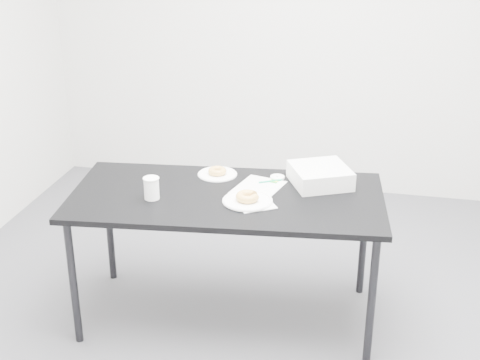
% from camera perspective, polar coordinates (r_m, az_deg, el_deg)
% --- Properties ---
extents(floor, '(4.00, 4.00, 0.00)m').
position_cam_1_polar(floor, '(3.79, 1.08, -12.40)').
color(floor, '#46464B').
rests_on(floor, ground).
extents(wall_back, '(4.00, 0.02, 2.70)m').
position_cam_1_polar(wall_back, '(5.13, 5.66, 13.49)').
color(wall_back, silver).
rests_on(wall_back, floor).
extents(table, '(1.71, 0.94, 0.75)m').
position_cam_1_polar(table, '(3.54, -1.14, -2.11)').
color(table, black).
rests_on(table, floor).
extents(scorecard, '(0.29, 0.33, 0.00)m').
position_cam_1_polar(scorecard, '(3.60, 1.56, -0.64)').
color(scorecard, white).
rests_on(scorecard, table).
extents(logo_patch, '(0.06, 0.06, 0.00)m').
position_cam_1_polar(logo_patch, '(3.67, 2.92, -0.09)').
color(logo_patch, green).
rests_on(logo_patch, scorecard).
extents(pen, '(0.12, 0.07, 0.01)m').
position_cam_1_polar(pen, '(3.67, 2.60, -0.09)').
color(pen, '#0D9267').
rests_on(pen, scorecard).
extents(napkin, '(0.25, 0.25, 0.00)m').
position_cam_1_polar(napkin, '(3.41, 1.28, -2.03)').
color(napkin, white).
rests_on(napkin, table).
extents(plate_near, '(0.26, 0.26, 0.01)m').
position_cam_1_polar(plate_near, '(3.43, 0.64, -1.78)').
color(plate_near, white).
rests_on(plate_near, napkin).
extents(donut_near, '(0.16, 0.16, 0.04)m').
position_cam_1_polar(donut_near, '(3.42, 0.64, -1.42)').
color(donut_near, gold).
rests_on(donut_near, plate_near).
extents(plate_far, '(0.22, 0.22, 0.01)m').
position_cam_1_polar(plate_far, '(3.76, -1.94, 0.49)').
color(plate_far, white).
rests_on(plate_far, table).
extents(donut_far, '(0.13, 0.13, 0.03)m').
position_cam_1_polar(donut_far, '(3.75, -1.95, 0.77)').
color(donut_far, gold).
rests_on(donut_far, plate_far).
extents(coffee_cup, '(0.08, 0.08, 0.12)m').
position_cam_1_polar(coffee_cup, '(3.48, -7.56, -0.69)').
color(coffee_cup, white).
rests_on(coffee_cup, table).
extents(cup_lid, '(0.08, 0.08, 0.01)m').
position_cam_1_polar(cup_lid, '(3.72, 3.21, 0.24)').
color(cup_lid, white).
rests_on(cup_lid, table).
extents(bakery_box, '(0.39, 0.39, 0.10)m').
position_cam_1_polar(bakery_box, '(3.65, 6.85, 0.39)').
color(bakery_box, silver).
rests_on(bakery_box, table).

